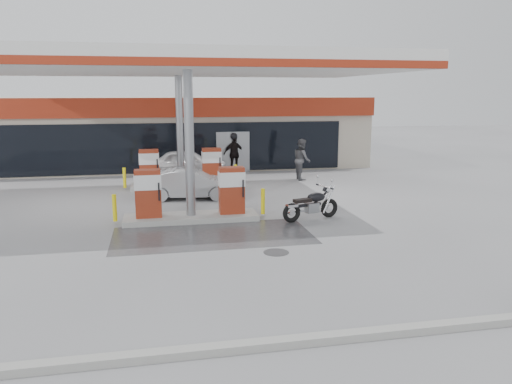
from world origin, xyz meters
TOP-DOWN VIEW (x-y plane):
  - ground at (0.00, 0.00)m, footprint 90.00×90.00m
  - wet_patch at (0.50, 0.00)m, footprint 6.00×3.00m
  - drain_cover at (2.00, -2.00)m, footprint 0.70×0.70m
  - kerb at (0.00, -7.00)m, footprint 28.00×0.25m
  - store_building at (0.01, 15.94)m, footprint 22.00×8.22m
  - canopy at (0.00, 5.00)m, footprint 16.00×10.02m
  - pump_island_near at (0.00, 2.00)m, footprint 5.14×1.30m
  - pump_island_far at (0.00, 8.00)m, footprint 5.14×1.30m
  - parked_motorcycle at (4.03, 1.22)m, footprint 2.15×0.94m
  - sedan_white at (0.52, 11.20)m, footprint 4.23×2.13m
  - attendant at (6.00, 9.00)m, footprint 0.79×1.00m
  - hatchback_silver at (0.23, 5.52)m, footprint 3.87×1.73m
  - parked_car_left at (-4.50, 13.51)m, footprint 4.74×2.45m
  - biker_walking at (3.04, 11.80)m, footprint 1.27×0.76m

SIDE VIEW (x-z plane):
  - ground at x=0.00m, z-range 0.00..0.00m
  - wet_patch at x=0.50m, z-range 0.00..0.00m
  - drain_cover at x=2.00m, z-range 0.00..0.01m
  - kerb at x=0.00m, z-range 0.00..0.15m
  - parked_motorcycle at x=4.03m, z-range -0.06..1.06m
  - hatchback_silver at x=0.23m, z-range 0.00..1.23m
  - parked_car_left at x=-4.50m, z-range 0.00..1.31m
  - sedan_white at x=0.52m, z-range 0.00..1.38m
  - pump_island_near at x=0.00m, z-range -0.18..1.60m
  - pump_island_far at x=0.00m, z-range -0.18..1.60m
  - biker_walking at x=3.04m, z-range 0.00..2.02m
  - attendant at x=6.00m, z-range 0.00..2.03m
  - store_building at x=0.01m, z-range 0.01..4.01m
  - canopy at x=0.00m, z-range 2.51..8.02m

